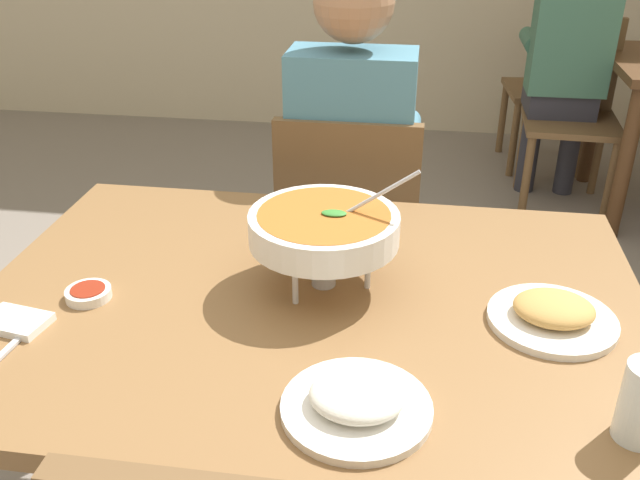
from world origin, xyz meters
TOP-DOWN VIEW (x-y plane):
  - dining_table_main at (0.00, 0.00)m, footprint 1.33×0.96m
  - chair_diner_main at (-0.00, 0.77)m, footprint 0.44×0.44m
  - diner_main at (0.00, 0.80)m, footprint 0.40×0.45m
  - curry_bowl at (0.02, 0.05)m, footprint 0.33×0.30m
  - rice_plate at (0.13, -0.32)m, footprint 0.24×0.24m
  - appetizer_plate at (0.47, -0.02)m, footprint 0.24×0.24m
  - sauce_dish at (-0.43, -0.07)m, footprint 0.09×0.09m
  - napkin_folded at (-0.53, -0.18)m, footprint 0.13×0.10m
  - spoon_utensil at (-0.50, -0.23)m, footprint 0.03×0.17m
  - chair_bg_left at (0.92, 2.31)m, footprint 0.46×0.46m
  - chair_bg_right at (0.98, 2.79)m, footprint 0.47×0.47m
  - patron_bg_left at (0.87, 2.31)m, footprint 0.40×0.45m

SIDE VIEW (x-z plane):
  - chair_diner_main at x=0.00m, z-range 0.06..0.96m
  - chair_bg_left at x=0.92m, z-range 0.06..0.96m
  - chair_bg_right at x=0.98m, z-range 0.06..0.96m
  - dining_table_main at x=0.00m, z-range 0.28..1.03m
  - diner_main at x=0.00m, z-range 0.09..1.40m
  - patron_bg_left at x=0.87m, z-range 0.09..1.40m
  - spoon_utensil at x=-0.50m, z-range 0.75..0.76m
  - napkin_folded at x=-0.53m, z-range 0.75..0.77m
  - sauce_dish at x=-0.43m, z-range 0.75..0.77m
  - rice_plate at x=0.13m, z-range 0.74..0.80m
  - appetizer_plate at x=0.47m, z-range 0.74..0.80m
  - curry_bowl at x=0.02m, z-range 0.75..1.01m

